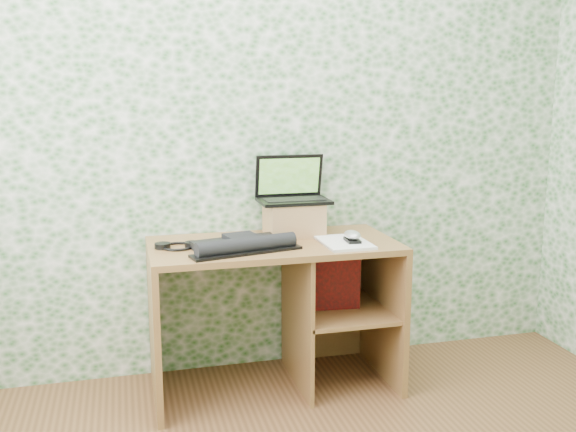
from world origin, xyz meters
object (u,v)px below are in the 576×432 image
object	(u,v)px
riser	(294,219)
desk	(287,292)
notepad	(345,243)
keyboard	(244,244)
laptop	(292,191)

from	to	relation	value
riser	desk	bearing A→B (deg)	-118.87
riser	notepad	xyz separation A→B (m)	(0.18, -0.26, -0.08)
riser	keyboard	bearing A→B (deg)	-141.41
riser	laptop	xyz separation A→B (m)	(0.00, 0.04, 0.14)
laptop	keyboard	size ratio (longest dim) A/B	0.66
laptop	keyboard	distance (m)	0.46
keyboard	notepad	world-z (taller)	keyboard
laptop	desk	bearing A→B (deg)	-112.61
desk	laptop	world-z (taller)	laptop
keyboard	notepad	bearing A→B (deg)	-15.31
laptop	notepad	xyz separation A→B (m)	(0.18, -0.30, -0.22)
desk	keyboard	xyz separation A→B (m)	(-0.24, -0.13, 0.29)
desk	laptop	size ratio (longest dim) A/B	3.39
desk	keyboard	bearing A→B (deg)	-152.00
desk	laptop	bearing A→B (deg)	67.46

